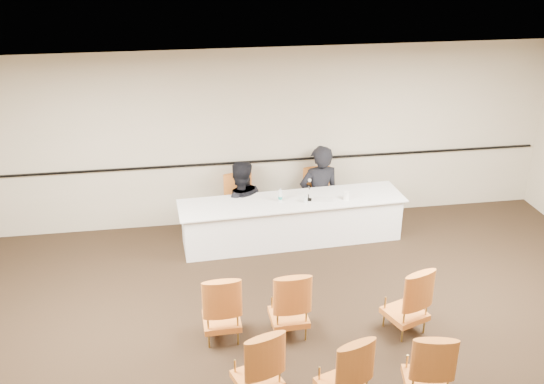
{
  "coord_description": "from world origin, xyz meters",
  "views": [
    {
      "loc": [
        -1.36,
        -5.49,
        4.82
      ],
      "look_at": [
        -0.05,
        2.6,
        1.13
      ],
      "focal_mm": 40.0,
      "sensor_mm": 36.0,
      "label": 1
    }
  ],
  "objects_px": {
    "panelist_main_chair": "(319,197)",
    "aud_chair_back_left": "(257,363)",
    "water_bottle": "(280,195)",
    "panel_table": "(292,220)",
    "aud_chair_front_right": "(406,298)",
    "microphone": "(309,191)",
    "panelist_main": "(319,199)",
    "panelist_second": "(240,210)",
    "aud_chair_back_mid": "(343,370)",
    "aud_chair_front_left": "(221,306)",
    "drinking_glass": "(305,200)",
    "aud_chair_back_right": "(428,365)",
    "panelist_second_chair": "(240,204)",
    "aud_chair_front_mid": "(289,302)",
    "coffee_cup": "(346,196)"
  },
  "relations": [
    {
      "from": "aud_chair_back_mid",
      "to": "aud_chair_back_right",
      "type": "distance_m",
      "value": 0.92
    },
    {
      "from": "panel_table",
      "to": "panelist_second",
      "type": "xyz_separation_m",
      "value": [
        -0.79,
        0.51,
        0.0
      ]
    },
    {
      "from": "aud_chair_front_left",
      "to": "microphone",
      "type": "bearing_deg",
      "value": 54.22
    },
    {
      "from": "panelist_second",
      "to": "coffee_cup",
      "type": "distance_m",
      "value": 1.81
    },
    {
      "from": "panelist_second_chair",
      "to": "coffee_cup",
      "type": "bearing_deg",
      "value": -23.83
    },
    {
      "from": "microphone",
      "to": "water_bottle",
      "type": "distance_m",
      "value": 0.45
    },
    {
      "from": "aud_chair_back_right",
      "to": "drinking_glass",
      "type": "bearing_deg",
      "value": 109.75
    },
    {
      "from": "panel_table",
      "to": "aud_chair_front_right",
      "type": "distance_m",
      "value": 2.75
    },
    {
      "from": "drinking_glass",
      "to": "aud_chair_back_left",
      "type": "distance_m",
      "value": 3.59
    },
    {
      "from": "aud_chair_front_right",
      "to": "water_bottle",
      "type": "bearing_deg",
      "value": 94.19
    },
    {
      "from": "panelist_second",
      "to": "drinking_glass",
      "type": "xyz_separation_m",
      "value": [
        0.98,
        -0.62,
        0.41
      ]
    },
    {
      "from": "panelist_main_chair",
      "to": "panelist_second",
      "type": "distance_m",
      "value": 1.38
    },
    {
      "from": "water_bottle",
      "to": "panel_table",
      "type": "bearing_deg",
      "value": 1.79
    },
    {
      "from": "panelist_main_chair",
      "to": "microphone",
      "type": "bearing_deg",
      "value": -121.12
    },
    {
      "from": "panelist_second_chair",
      "to": "aud_chair_back_mid",
      "type": "xyz_separation_m",
      "value": [
        0.62,
        -4.24,
        0.0
      ]
    },
    {
      "from": "panelist_second",
      "to": "aud_chair_back_mid",
      "type": "xyz_separation_m",
      "value": [
        0.62,
        -4.24,
        0.11
      ]
    },
    {
      "from": "panelist_second_chair",
      "to": "aud_chair_back_right",
      "type": "distance_m",
      "value": 4.57
    },
    {
      "from": "aud_chair_front_mid",
      "to": "aud_chair_front_right",
      "type": "bearing_deg",
      "value": -8.07
    },
    {
      "from": "panel_table",
      "to": "aud_chair_back_left",
      "type": "relative_size",
      "value": 3.82
    },
    {
      "from": "aud_chair_back_left",
      "to": "aud_chair_back_right",
      "type": "height_order",
      "value": "same"
    },
    {
      "from": "aud_chair_back_left",
      "to": "panelist_main_chair",
      "type": "bearing_deg",
      "value": 49.75
    },
    {
      "from": "aud_chair_front_left",
      "to": "aud_chair_back_left",
      "type": "height_order",
      "value": "same"
    },
    {
      "from": "panelist_main",
      "to": "aud_chair_back_left",
      "type": "bearing_deg",
      "value": 61.8
    },
    {
      "from": "panelist_main",
      "to": "aud_chair_back_mid",
      "type": "height_order",
      "value": "panelist_main"
    },
    {
      "from": "panelist_second",
      "to": "water_bottle",
      "type": "distance_m",
      "value": 0.91
    },
    {
      "from": "panelist_main_chair",
      "to": "aud_chair_back_left",
      "type": "bearing_deg",
      "value": -115.02
    },
    {
      "from": "panel_table",
      "to": "aud_chair_front_mid",
      "type": "height_order",
      "value": "aud_chair_front_mid"
    },
    {
      "from": "drinking_glass",
      "to": "panelist_second_chair",
      "type": "bearing_deg",
      "value": 147.58
    },
    {
      "from": "aud_chair_back_left",
      "to": "aud_chair_back_mid",
      "type": "height_order",
      "value": "same"
    },
    {
      "from": "panel_table",
      "to": "aud_chair_back_left",
      "type": "xyz_separation_m",
      "value": [
        -1.05,
        -3.47,
        0.11
      ]
    },
    {
      "from": "drinking_glass",
      "to": "aud_chair_front_mid",
      "type": "distance_m",
      "value": 2.41
    },
    {
      "from": "microphone",
      "to": "water_bottle",
      "type": "relative_size",
      "value": 1.43
    },
    {
      "from": "panelist_second",
      "to": "aud_chair_front_left",
      "type": "bearing_deg",
      "value": 75.81
    },
    {
      "from": "aud_chair_front_right",
      "to": "aud_chair_back_right",
      "type": "height_order",
      "value": "same"
    },
    {
      "from": "panelist_main",
      "to": "water_bottle",
      "type": "bearing_deg",
      "value": 30.61
    },
    {
      "from": "aud_chair_front_right",
      "to": "panelist_second_chair",
      "type": "bearing_deg",
      "value": 99.53
    },
    {
      "from": "panelist_second",
      "to": "drinking_glass",
      "type": "distance_m",
      "value": 1.23
    },
    {
      "from": "aud_chair_front_mid",
      "to": "aud_chair_back_right",
      "type": "height_order",
      "value": "same"
    },
    {
      "from": "panelist_second_chair",
      "to": "aud_chair_back_mid",
      "type": "height_order",
      "value": "same"
    },
    {
      "from": "aud_chair_back_mid",
      "to": "aud_chair_front_mid",
      "type": "bearing_deg",
      "value": 85.19
    },
    {
      "from": "aud_chair_front_mid",
      "to": "aud_chair_back_left",
      "type": "relative_size",
      "value": 1.0
    },
    {
      "from": "panelist_second_chair",
      "to": "aud_chair_front_mid",
      "type": "bearing_deg",
      "value": -87.41
    },
    {
      "from": "panelist_main_chair",
      "to": "aud_chair_front_left",
      "type": "height_order",
      "value": "same"
    },
    {
      "from": "panelist_second_chair",
      "to": "aud_chair_back_left",
      "type": "relative_size",
      "value": 1.0
    },
    {
      "from": "panelist_main",
      "to": "panelist_second",
      "type": "distance_m",
      "value": 1.38
    },
    {
      "from": "microphone",
      "to": "panelist_second_chair",
      "type": "bearing_deg",
      "value": 169.5
    },
    {
      "from": "drinking_glass",
      "to": "aud_chair_front_left",
      "type": "relative_size",
      "value": 0.11
    },
    {
      "from": "panelist_second_chair",
      "to": "water_bottle",
      "type": "distance_m",
      "value": 0.86
    },
    {
      "from": "panelist_second_chair",
      "to": "aud_chair_back_left",
      "type": "xyz_separation_m",
      "value": [
        -0.26,
        -3.98,
        0.0
      ]
    },
    {
      "from": "aud_chair_back_mid",
      "to": "aud_chair_back_right",
      "type": "height_order",
      "value": "same"
    }
  ]
}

